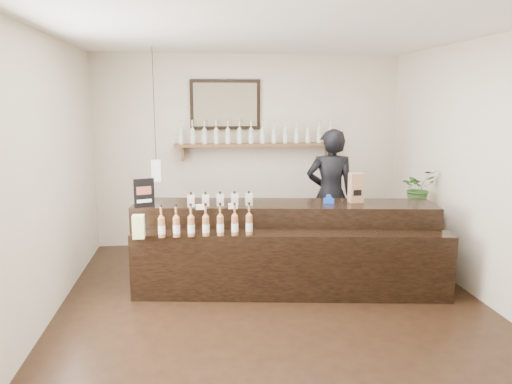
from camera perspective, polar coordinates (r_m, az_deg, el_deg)
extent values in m
plane|color=black|center=(5.39, 2.14, -13.00)|extent=(5.00, 5.00, 0.00)
plane|color=beige|center=(7.46, -0.80, 4.73)|extent=(4.50, 0.00, 4.50)
plane|color=beige|center=(2.61, 10.98, -6.29)|extent=(4.50, 0.00, 4.50)
plane|color=beige|center=(5.15, -23.32, 1.28)|extent=(0.00, 5.00, 5.00)
plane|color=beige|center=(5.79, 24.81, 2.11)|extent=(0.00, 5.00, 5.00)
plane|color=white|center=(4.99, 2.37, 18.01)|extent=(5.00, 5.00, 0.00)
cube|color=brown|center=(7.33, 0.09, 5.42)|extent=(2.40, 0.25, 0.04)
cube|color=brown|center=(7.32, -8.38, 4.36)|extent=(0.04, 0.20, 0.20)
cube|color=brown|center=(7.58, 8.22, 4.56)|extent=(0.04, 0.20, 0.20)
cube|color=black|center=(7.36, -3.53, 9.94)|extent=(1.02, 0.04, 0.72)
cube|color=#4D3F31|center=(7.34, -3.52, 9.94)|extent=(0.92, 0.01, 0.62)
cube|color=white|center=(6.56, -11.31, 2.42)|extent=(0.12, 0.12, 0.28)
cylinder|color=black|center=(6.50, -11.58, 9.82)|extent=(0.01, 0.01, 1.41)
cylinder|color=beige|center=(7.27, -8.60, 6.22)|extent=(0.07, 0.07, 0.20)
cone|color=beige|center=(7.26, -8.62, 7.22)|extent=(0.07, 0.07, 0.05)
cylinder|color=beige|center=(7.26, -8.64, 7.70)|extent=(0.02, 0.02, 0.07)
cylinder|color=gold|center=(7.26, -8.65, 8.07)|extent=(0.03, 0.03, 0.02)
cylinder|color=white|center=(7.27, -8.59, 6.06)|extent=(0.07, 0.07, 0.09)
cylinder|color=beige|center=(7.27, -7.25, 6.26)|extent=(0.07, 0.07, 0.20)
cone|color=beige|center=(7.26, -7.28, 7.25)|extent=(0.07, 0.07, 0.05)
cylinder|color=beige|center=(7.26, -7.29, 7.73)|extent=(0.02, 0.02, 0.07)
cylinder|color=gold|center=(7.26, -7.30, 8.10)|extent=(0.03, 0.03, 0.02)
cylinder|color=white|center=(7.27, -7.25, 6.10)|extent=(0.07, 0.07, 0.09)
cylinder|color=beige|center=(7.27, -5.91, 6.28)|extent=(0.07, 0.07, 0.20)
cone|color=beige|center=(7.26, -5.93, 7.28)|extent=(0.07, 0.07, 0.05)
cylinder|color=beige|center=(7.26, -5.94, 7.76)|extent=(0.02, 0.02, 0.07)
cylinder|color=gold|center=(7.26, -5.95, 8.13)|extent=(0.03, 0.03, 0.02)
cylinder|color=white|center=(7.27, -5.91, 6.12)|extent=(0.07, 0.07, 0.09)
cylinder|color=beige|center=(7.27, -4.57, 6.31)|extent=(0.07, 0.07, 0.20)
cone|color=beige|center=(7.27, -4.59, 7.31)|extent=(0.07, 0.07, 0.05)
cylinder|color=beige|center=(7.26, -4.59, 7.78)|extent=(0.02, 0.02, 0.07)
cylinder|color=gold|center=(7.26, -4.60, 8.15)|extent=(0.03, 0.03, 0.02)
cylinder|color=white|center=(7.28, -4.57, 6.15)|extent=(0.07, 0.07, 0.09)
cylinder|color=beige|center=(7.28, -3.23, 6.33)|extent=(0.07, 0.07, 0.20)
cone|color=beige|center=(7.27, -3.24, 7.33)|extent=(0.07, 0.07, 0.05)
cylinder|color=beige|center=(7.27, -3.25, 7.80)|extent=(0.02, 0.02, 0.07)
cylinder|color=gold|center=(7.27, -3.25, 8.17)|extent=(0.03, 0.03, 0.02)
cylinder|color=white|center=(7.28, -3.23, 6.17)|extent=(0.07, 0.07, 0.09)
cylinder|color=beige|center=(7.30, -1.90, 6.35)|extent=(0.07, 0.07, 0.20)
cone|color=beige|center=(7.29, -1.91, 7.34)|extent=(0.07, 0.07, 0.05)
cylinder|color=beige|center=(7.28, -1.91, 7.82)|extent=(0.02, 0.02, 0.07)
cylinder|color=gold|center=(7.28, -1.91, 8.18)|extent=(0.03, 0.03, 0.02)
cylinder|color=white|center=(7.30, -1.90, 6.19)|extent=(0.07, 0.07, 0.09)
cylinder|color=beige|center=(7.31, -0.57, 6.36)|extent=(0.07, 0.07, 0.20)
cone|color=beige|center=(7.30, -0.57, 7.36)|extent=(0.07, 0.07, 0.05)
cylinder|color=beige|center=(7.30, -0.57, 7.83)|extent=(0.02, 0.02, 0.07)
cylinder|color=gold|center=(7.30, -0.57, 8.20)|extent=(0.03, 0.03, 0.02)
cylinder|color=white|center=(7.31, -0.57, 6.20)|extent=(0.07, 0.07, 0.09)
cylinder|color=beige|center=(7.33, 0.75, 6.37)|extent=(0.07, 0.07, 0.20)
cone|color=beige|center=(7.32, 0.75, 7.36)|extent=(0.07, 0.07, 0.05)
cylinder|color=beige|center=(7.32, 0.76, 7.83)|extent=(0.02, 0.02, 0.07)
cylinder|color=gold|center=(7.32, 0.76, 8.20)|extent=(0.03, 0.03, 0.02)
cylinder|color=white|center=(7.33, 0.75, 6.21)|extent=(0.07, 0.07, 0.09)
cylinder|color=beige|center=(7.36, 2.07, 6.38)|extent=(0.07, 0.07, 0.20)
cone|color=beige|center=(7.35, 2.07, 7.37)|extent=(0.07, 0.07, 0.05)
cylinder|color=beige|center=(7.35, 2.08, 7.84)|extent=(0.02, 0.02, 0.07)
cylinder|color=gold|center=(7.34, 2.08, 8.20)|extent=(0.03, 0.03, 0.02)
cylinder|color=white|center=(7.36, 2.07, 6.22)|extent=(0.07, 0.07, 0.09)
cylinder|color=beige|center=(7.38, 3.37, 6.39)|extent=(0.07, 0.07, 0.20)
cone|color=beige|center=(7.38, 3.38, 7.37)|extent=(0.07, 0.07, 0.05)
cylinder|color=beige|center=(7.37, 3.39, 7.84)|extent=(0.02, 0.02, 0.07)
cylinder|color=gold|center=(7.37, 3.39, 8.20)|extent=(0.03, 0.03, 0.02)
cylinder|color=white|center=(7.39, 3.37, 6.23)|extent=(0.07, 0.07, 0.09)
cylinder|color=beige|center=(7.42, 4.67, 6.39)|extent=(0.07, 0.07, 0.20)
cone|color=beige|center=(7.41, 4.68, 7.37)|extent=(0.07, 0.07, 0.05)
cylinder|color=beige|center=(7.41, 4.69, 7.83)|extent=(0.02, 0.02, 0.07)
cylinder|color=gold|center=(7.40, 4.69, 8.19)|extent=(0.03, 0.03, 0.02)
cylinder|color=white|center=(7.42, 4.66, 6.23)|extent=(0.07, 0.07, 0.09)
cylinder|color=beige|center=(7.45, 5.95, 6.38)|extent=(0.07, 0.07, 0.20)
cone|color=beige|center=(7.44, 5.97, 7.36)|extent=(0.07, 0.07, 0.05)
cylinder|color=beige|center=(7.44, 5.98, 7.82)|extent=(0.02, 0.02, 0.07)
cylinder|color=gold|center=(7.44, 5.98, 8.18)|extent=(0.03, 0.03, 0.02)
cylinder|color=white|center=(7.45, 5.95, 6.23)|extent=(0.07, 0.07, 0.09)
cylinder|color=beige|center=(7.49, 7.22, 6.38)|extent=(0.07, 0.07, 0.20)
cone|color=beige|center=(7.48, 7.24, 7.35)|extent=(0.07, 0.07, 0.05)
cylinder|color=beige|center=(7.48, 7.25, 7.81)|extent=(0.02, 0.02, 0.07)
cylinder|color=gold|center=(7.48, 7.26, 8.17)|extent=(0.03, 0.03, 0.02)
cylinder|color=white|center=(7.49, 7.22, 6.22)|extent=(0.07, 0.07, 0.09)
cylinder|color=beige|center=(7.53, 8.48, 6.37)|extent=(0.07, 0.07, 0.20)
cone|color=beige|center=(7.53, 8.50, 7.34)|extent=(0.07, 0.07, 0.05)
cylinder|color=beige|center=(7.52, 8.52, 7.79)|extent=(0.02, 0.02, 0.07)
cylinder|color=gold|center=(7.52, 8.53, 8.15)|extent=(0.03, 0.03, 0.02)
cylinder|color=white|center=(7.54, 8.47, 6.22)|extent=(0.07, 0.07, 0.09)
cube|color=black|center=(5.91, 3.20, -5.88)|extent=(3.52, 1.09, 0.97)
cube|color=black|center=(5.51, 4.02, -8.38)|extent=(3.48, 0.79, 0.73)
cube|color=white|center=(5.48, -6.37, -1.71)|extent=(0.10, 0.04, 0.05)
cube|color=white|center=(5.49, -2.65, -1.62)|extent=(0.10, 0.04, 0.05)
cube|color=#CED682|center=(5.33, -13.25, -4.50)|extent=(0.12, 0.12, 0.12)
cube|color=#CED682|center=(5.30, -13.30, -3.24)|extent=(0.12, 0.12, 0.12)
cube|color=beige|center=(5.64, -7.44, -0.97)|extent=(0.08, 0.08, 0.13)
cube|color=#CA9DAC|center=(5.59, -7.44, -1.06)|extent=(0.07, 0.00, 0.06)
cylinder|color=black|center=(5.62, -7.46, -0.16)|extent=(0.02, 0.02, 0.03)
cube|color=beige|center=(5.64, -5.78, -0.94)|extent=(0.08, 0.08, 0.13)
cube|color=#CA9DAC|center=(5.59, -5.77, -1.03)|extent=(0.07, 0.00, 0.06)
cylinder|color=black|center=(5.62, -5.79, -0.12)|extent=(0.02, 0.02, 0.03)
cube|color=beige|center=(5.64, -4.12, -0.90)|extent=(0.08, 0.08, 0.13)
cube|color=#CA9DAC|center=(5.60, -4.10, -0.99)|extent=(0.07, 0.00, 0.06)
cylinder|color=black|center=(5.63, -4.13, -0.09)|extent=(0.02, 0.02, 0.03)
cube|color=beige|center=(5.65, -2.47, -0.86)|extent=(0.08, 0.08, 0.13)
cube|color=#CA9DAC|center=(5.61, -2.43, -0.95)|extent=(0.07, 0.00, 0.06)
cylinder|color=black|center=(5.64, -2.48, -0.05)|extent=(0.02, 0.02, 0.03)
cube|color=beige|center=(5.67, -0.82, -0.82)|extent=(0.08, 0.08, 0.13)
cube|color=#CA9DAC|center=(5.62, -0.78, -0.91)|extent=(0.07, 0.00, 0.06)
cylinder|color=black|center=(5.65, -0.83, -0.02)|extent=(0.02, 0.02, 0.03)
cylinder|color=#A36337|center=(5.30, -10.74, -4.02)|extent=(0.07, 0.07, 0.20)
cone|color=#A36337|center=(5.27, -10.79, -2.68)|extent=(0.07, 0.07, 0.05)
cylinder|color=#A36337|center=(5.25, -10.81, -2.05)|extent=(0.02, 0.02, 0.07)
cylinder|color=black|center=(5.25, -10.83, -1.55)|extent=(0.03, 0.03, 0.02)
cylinder|color=white|center=(5.30, -10.73, -4.23)|extent=(0.07, 0.07, 0.09)
cylinder|color=#A36337|center=(5.29, -9.08, -3.99)|extent=(0.07, 0.07, 0.20)
cone|color=#A36337|center=(5.26, -9.12, -2.65)|extent=(0.07, 0.07, 0.05)
cylinder|color=#A36337|center=(5.25, -9.14, -2.01)|extent=(0.02, 0.02, 0.07)
cylinder|color=black|center=(5.24, -9.16, -1.51)|extent=(0.03, 0.03, 0.02)
cylinder|color=white|center=(5.29, -9.08, -4.21)|extent=(0.07, 0.07, 0.09)
cylinder|color=#A36337|center=(5.29, -7.42, -3.96)|extent=(0.07, 0.07, 0.20)
cone|color=#A36337|center=(5.26, -7.45, -2.62)|extent=(0.07, 0.07, 0.05)
cylinder|color=#A36337|center=(5.24, -7.47, -1.98)|extent=(0.02, 0.02, 0.07)
cylinder|color=black|center=(5.23, -7.48, -1.48)|extent=(0.03, 0.03, 0.02)
cylinder|color=white|center=(5.29, -7.42, -4.17)|extent=(0.07, 0.07, 0.09)
cylinder|color=#A36337|center=(5.29, -5.76, -3.92)|extent=(0.07, 0.07, 0.20)
cone|color=#A36337|center=(5.26, -5.78, -2.58)|extent=(0.07, 0.07, 0.05)
cylinder|color=#A36337|center=(5.24, -5.80, -1.94)|extent=(0.02, 0.02, 0.07)
cylinder|color=black|center=(5.23, -5.81, -1.44)|extent=(0.03, 0.03, 0.02)
cylinder|color=white|center=(5.29, -5.75, -4.14)|extent=(0.07, 0.07, 0.09)
cylinder|color=#A36337|center=(5.29, -4.10, -3.88)|extent=(0.07, 0.07, 0.20)
cone|color=#A36337|center=(5.26, -4.12, -2.54)|extent=(0.07, 0.07, 0.05)
cylinder|color=#A36337|center=(5.25, -4.12, -1.90)|extent=(0.02, 0.02, 0.07)
cylinder|color=black|center=(5.24, -4.13, -1.40)|extent=(0.03, 0.03, 0.02)
cylinder|color=white|center=(5.30, -4.09, -4.10)|extent=(0.07, 0.07, 0.09)
cylinder|color=#A36337|center=(5.30, -2.44, -3.84)|extent=(0.07, 0.07, 0.20)
cone|color=#A36337|center=(5.27, -2.45, -2.50)|extent=(0.07, 0.07, 0.05)
cylinder|color=#A36337|center=(5.26, -2.46, -1.86)|extent=(0.02, 0.02, 0.07)
cylinder|color=black|center=(5.25, -2.46, -1.36)|extent=(0.03, 0.03, 0.02)
cylinder|color=white|center=(5.30, -2.44, -4.05)|extent=(0.07, 0.07, 0.09)
cylinder|color=#A36337|center=(5.31, -0.79, -3.79)|extent=(0.07, 0.07, 0.20)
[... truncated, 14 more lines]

